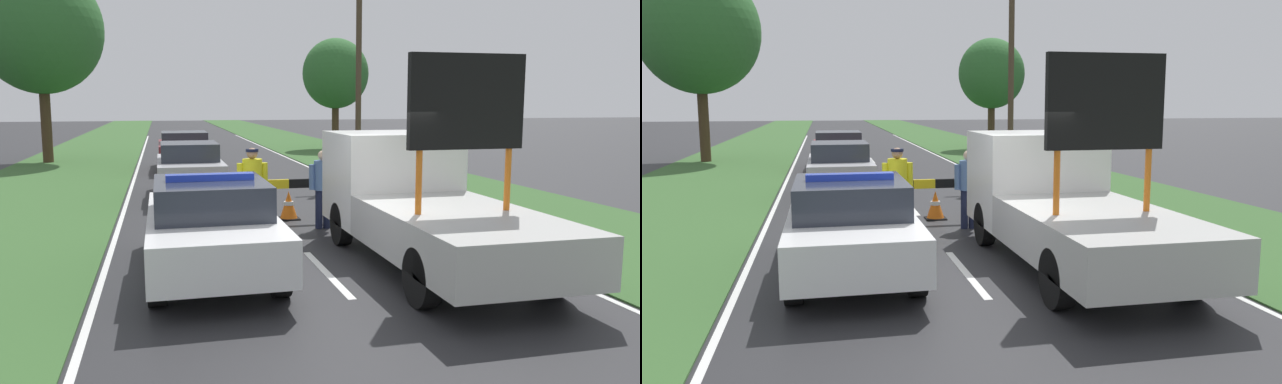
% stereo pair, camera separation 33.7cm
% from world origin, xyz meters
% --- Properties ---
extents(ground_plane, '(160.00, 160.00, 0.00)m').
position_xyz_m(ground_plane, '(0.00, 0.00, 0.00)').
color(ground_plane, '#28282B').
extents(lane_markings, '(6.80, 54.91, 0.01)m').
position_xyz_m(lane_markings, '(0.00, 13.33, 0.00)').
color(lane_markings, silver).
rests_on(lane_markings, ground).
extents(grass_verge_left, '(4.99, 120.00, 0.03)m').
position_xyz_m(grass_verge_left, '(-5.95, 20.00, 0.01)').
color(grass_verge_left, '#38602D').
rests_on(grass_verge_left, ground).
extents(grass_verge_right, '(4.99, 120.00, 0.03)m').
position_xyz_m(grass_verge_right, '(5.95, 20.00, 0.01)').
color(grass_verge_right, '#38602D').
rests_on(grass_verge_right, ground).
extents(police_car, '(1.87, 4.73, 1.56)m').
position_xyz_m(police_car, '(-1.73, 0.57, 0.76)').
color(police_car, white).
rests_on(police_car, ground).
extents(work_truck, '(2.15, 5.82, 3.30)m').
position_xyz_m(work_truck, '(1.73, 0.57, 1.02)').
color(work_truck, white).
rests_on(work_truck, ground).
extents(road_barrier, '(2.86, 0.08, 0.96)m').
position_xyz_m(road_barrier, '(0.25, 4.28, 0.79)').
color(road_barrier, black).
rests_on(road_barrier, ground).
extents(police_officer, '(0.62, 0.39, 1.73)m').
position_xyz_m(police_officer, '(-0.67, 3.36, 1.03)').
color(police_officer, '#191E38').
rests_on(police_officer, ground).
extents(pedestrian_civilian, '(0.59, 0.37, 1.64)m').
position_xyz_m(pedestrian_civilian, '(0.81, 3.47, 0.96)').
color(pedestrian_civilian, '#191E38').
rests_on(pedestrian_civilian, ground).
extents(traffic_cone_near_police, '(0.43, 0.43, 0.59)m').
position_xyz_m(traffic_cone_near_police, '(1.78, 5.44, 0.29)').
color(traffic_cone_near_police, black).
rests_on(traffic_cone_near_police, ground).
extents(traffic_cone_centre_front, '(0.46, 0.46, 0.64)m').
position_xyz_m(traffic_cone_centre_front, '(0.32, 4.65, 0.32)').
color(traffic_cone_centre_front, black).
rests_on(traffic_cone_centre_front, ground).
extents(traffic_cone_near_truck, '(0.47, 0.47, 0.65)m').
position_xyz_m(traffic_cone_near_truck, '(-1.75, 5.27, 0.32)').
color(traffic_cone_near_truck, black).
rests_on(traffic_cone_near_truck, ground).
extents(queued_car_sedan_silver, '(1.72, 4.25, 1.52)m').
position_xyz_m(queued_car_sedan_silver, '(-1.68, 8.58, 0.80)').
color(queued_car_sedan_silver, '#B2B2B7').
rests_on(queued_car_sedan_silver, ground).
extents(queued_car_wagon_maroon, '(1.93, 4.65, 1.48)m').
position_xyz_m(queued_car_wagon_maroon, '(-1.54, 15.86, 0.78)').
color(queued_car_wagon_maroon, maroon).
rests_on(queued_car_wagon_maroon, ground).
extents(roadside_tree_near_left, '(5.14, 5.14, 8.34)m').
position_xyz_m(roadside_tree_near_left, '(-7.17, 20.02, 5.63)').
color(roadside_tree_near_left, '#42301E').
rests_on(roadside_tree_near_left, ground).
extents(roadside_tree_near_right, '(3.65, 3.65, 6.08)m').
position_xyz_m(roadside_tree_near_right, '(7.05, 24.66, 4.14)').
color(roadside_tree_near_right, '#42301E').
rests_on(roadside_tree_near_right, ground).
extents(utility_pole, '(1.20, 0.20, 8.14)m').
position_xyz_m(utility_pole, '(4.28, 11.87, 4.18)').
color(utility_pole, '#473828').
rests_on(utility_pole, ground).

